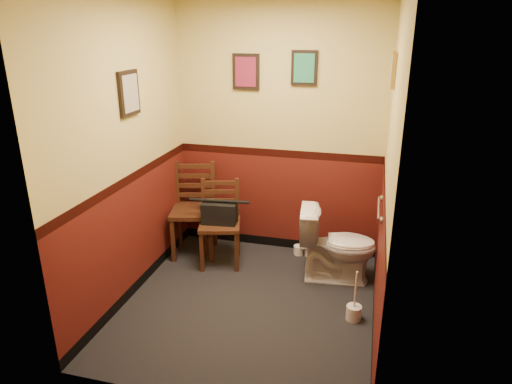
# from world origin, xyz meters

# --- Properties ---
(floor) EXTENTS (2.20, 2.40, 0.00)m
(floor) POSITION_xyz_m (0.00, 0.00, 0.00)
(floor) COLOR black
(floor) RESTS_ON ground
(wall_back) EXTENTS (2.20, 0.00, 2.70)m
(wall_back) POSITION_xyz_m (0.00, 1.20, 1.35)
(wall_back) COLOR #511610
(wall_back) RESTS_ON ground
(wall_front) EXTENTS (2.20, 0.00, 2.70)m
(wall_front) POSITION_xyz_m (0.00, -1.20, 1.35)
(wall_front) COLOR #511610
(wall_front) RESTS_ON ground
(wall_left) EXTENTS (0.00, 2.40, 2.70)m
(wall_left) POSITION_xyz_m (-1.10, 0.00, 1.35)
(wall_left) COLOR #511610
(wall_left) RESTS_ON ground
(wall_right) EXTENTS (0.00, 2.40, 2.70)m
(wall_right) POSITION_xyz_m (1.10, 0.00, 1.35)
(wall_right) COLOR #511610
(wall_right) RESTS_ON ground
(grab_bar) EXTENTS (0.05, 0.56, 0.06)m
(grab_bar) POSITION_xyz_m (1.07, 0.25, 0.95)
(grab_bar) COLOR silver
(grab_bar) RESTS_ON wall_right
(framed_print_back_a) EXTENTS (0.28, 0.04, 0.36)m
(framed_print_back_a) POSITION_xyz_m (-0.35, 1.18, 1.95)
(framed_print_back_a) COLOR black
(framed_print_back_a) RESTS_ON wall_back
(framed_print_back_b) EXTENTS (0.26, 0.04, 0.34)m
(framed_print_back_b) POSITION_xyz_m (0.25, 1.18, 2.00)
(framed_print_back_b) COLOR black
(framed_print_back_b) RESTS_ON wall_back
(framed_print_left) EXTENTS (0.04, 0.30, 0.38)m
(framed_print_left) POSITION_xyz_m (-1.08, 0.10, 1.85)
(framed_print_left) COLOR black
(framed_print_left) RESTS_ON wall_left
(framed_print_right) EXTENTS (0.04, 0.34, 0.28)m
(framed_print_right) POSITION_xyz_m (1.08, 0.60, 2.05)
(framed_print_right) COLOR olive
(framed_print_right) RESTS_ON wall_right
(toilet) EXTENTS (0.79, 0.50, 0.74)m
(toilet) POSITION_xyz_m (0.72, 0.65, 0.37)
(toilet) COLOR white
(toilet) RESTS_ON floor
(toilet_brush) EXTENTS (0.13, 0.13, 0.47)m
(toilet_brush) POSITION_xyz_m (0.94, 0.00, 0.08)
(toilet_brush) COLOR silver
(toilet_brush) RESTS_ON floor
(chair_left) EXTENTS (0.57, 0.57, 1.00)m
(chair_left) POSITION_xyz_m (-0.86, 0.86, 0.50)
(chair_left) COLOR #4C2716
(chair_left) RESTS_ON floor
(chair_right) EXTENTS (0.51, 0.51, 0.89)m
(chair_right) POSITION_xyz_m (-0.51, 0.71, 0.45)
(chair_right) COLOR #4C2716
(chair_right) RESTS_ON floor
(handbag) EXTENTS (0.37, 0.21, 0.26)m
(handbag) POSITION_xyz_m (-0.50, 0.67, 0.58)
(handbag) COLOR black
(handbag) RESTS_ON chair_right
(tp_stack) EXTENTS (0.23, 0.12, 0.20)m
(tp_stack) POSITION_xyz_m (0.34, 1.07, 0.08)
(tp_stack) COLOR silver
(tp_stack) RESTS_ON floor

